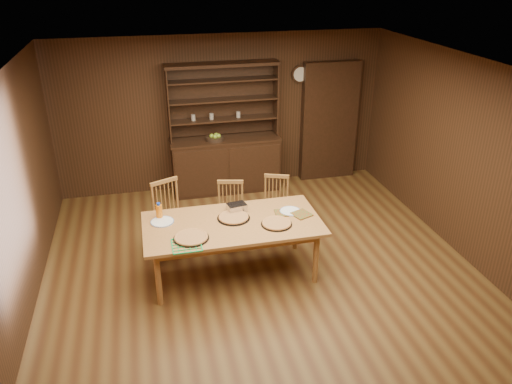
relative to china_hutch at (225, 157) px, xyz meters
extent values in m
plane|color=brown|center=(0.00, -2.75, -0.60)|extent=(6.00, 6.00, 0.00)
plane|color=silver|center=(0.00, -2.75, 2.00)|extent=(6.00, 6.00, 0.00)
plane|color=#3E2213|center=(0.00, 0.25, 0.70)|extent=(5.50, 0.00, 5.50)
plane|color=#3E2213|center=(0.00, -5.75, 0.70)|extent=(5.50, 0.00, 5.50)
plane|color=#3E2213|center=(-2.75, -2.75, 0.70)|extent=(0.00, 6.00, 6.00)
plane|color=#3E2213|center=(2.75, -2.75, 0.70)|extent=(0.00, 6.00, 6.00)
cube|color=#321A10|center=(0.00, -0.01, -0.15)|extent=(1.80, 0.50, 0.90)
cube|color=#321A10|center=(0.00, -0.01, 0.32)|extent=(1.84, 0.52, 0.04)
cube|color=#321A10|center=(0.00, 0.22, 0.95)|extent=(1.80, 0.02, 1.20)
cube|color=#321A10|center=(-0.89, 0.07, 0.95)|extent=(0.02, 0.32, 1.20)
cube|color=#321A10|center=(0.89, 0.07, 0.95)|extent=(0.02, 0.32, 1.20)
cube|color=#321A10|center=(0.00, 0.07, 1.55)|extent=(1.84, 0.34, 0.05)
cylinder|color=gray|center=(-0.50, 0.07, 0.72)|extent=(0.07, 0.07, 0.10)
cylinder|color=gray|center=(-0.20, 0.07, 0.72)|extent=(0.07, 0.07, 0.10)
cube|color=#321A10|center=(1.90, 0.15, 0.45)|extent=(1.00, 0.18, 2.10)
cylinder|color=#321A10|center=(1.35, 0.21, 1.30)|extent=(0.30, 0.04, 0.30)
cylinder|color=beige|center=(1.35, 0.18, 1.30)|extent=(0.24, 0.01, 0.24)
cube|color=#BA7340|center=(-0.36, -2.55, 0.13)|extent=(2.17, 1.09, 0.04)
cylinder|color=#BA7340|center=(-1.32, -2.96, -0.24)|extent=(0.07, 0.07, 0.71)
cylinder|color=#BA7340|center=(-1.32, -2.14, -0.24)|extent=(0.07, 0.07, 0.71)
cylinder|color=#BA7340|center=(0.59, -2.96, -0.24)|extent=(0.07, 0.07, 0.71)
cylinder|color=#BA7340|center=(0.59, -2.14, -0.24)|extent=(0.07, 0.07, 0.71)
cube|color=#A17337|center=(-1.05, -1.83, -0.17)|extent=(0.55, 0.54, 0.04)
cylinder|color=#A17337|center=(-1.13, -2.04, -0.39)|extent=(0.04, 0.04, 0.41)
cylinder|color=#A17337|center=(-1.26, -1.76, -0.39)|extent=(0.04, 0.04, 0.41)
cylinder|color=#A17337|center=(-0.84, -1.91, -0.39)|extent=(0.04, 0.04, 0.41)
cylinder|color=#A17337|center=(-0.96, -1.63, -0.39)|extent=(0.04, 0.04, 0.41)
cube|color=#A17337|center=(-1.12, -1.68, 0.40)|extent=(0.38, 0.19, 0.05)
cube|color=#A17337|center=(-0.26, -1.83, -0.21)|extent=(0.45, 0.44, 0.04)
cylinder|color=#A17337|center=(-0.43, -1.92, -0.41)|extent=(0.03, 0.03, 0.36)
cylinder|color=#A17337|center=(-0.37, -1.66, -0.41)|extent=(0.03, 0.03, 0.36)
cylinder|color=#A17337|center=(-0.15, -1.99, -0.41)|extent=(0.03, 0.03, 0.36)
cylinder|color=#A17337|center=(-0.09, -1.73, -0.41)|extent=(0.03, 0.03, 0.36)
cube|color=#A17337|center=(-0.22, -1.68, 0.30)|extent=(0.36, 0.12, 0.05)
cube|color=#A17337|center=(0.40, -1.75, -0.22)|extent=(0.47, 0.46, 0.04)
cylinder|color=#A17337|center=(0.23, -1.83, -0.42)|extent=(0.03, 0.03, 0.36)
cylinder|color=#A17337|center=(0.32, -1.58, -0.42)|extent=(0.03, 0.03, 0.36)
cylinder|color=#A17337|center=(0.49, -1.93, -0.42)|extent=(0.03, 0.03, 0.36)
cylinder|color=#A17337|center=(0.58, -1.68, -0.42)|extent=(0.03, 0.03, 0.36)
cube|color=#A17337|center=(0.46, -1.61, 0.29)|extent=(0.34, 0.16, 0.05)
cylinder|color=black|center=(-0.90, -2.82, 0.16)|extent=(0.42, 0.42, 0.01)
cylinder|color=tan|center=(-0.90, -2.82, 0.17)|extent=(0.38, 0.38, 0.02)
torus|color=#D9894E|center=(-0.90, -2.82, 0.17)|extent=(0.39, 0.39, 0.03)
cylinder|color=black|center=(0.15, -2.72, 0.16)|extent=(0.38, 0.38, 0.01)
cylinder|color=tan|center=(0.15, -2.72, 0.17)|extent=(0.35, 0.35, 0.02)
torus|color=#D9894E|center=(0.15, -2.72, 0.17)|extent=(0.36, 0.36, 0.03)
cylinder|color=black|center=(-0.33, -2.45, 0.16)|extent=(0.41, 0.41, 0.01)
cylinder|color=tan|center=(-0.33, -2.45, 0.17)|extent=(0.37, 0.37, 0.02)
torus|color=#D9894E|center=(-0.33, -2.45, 0.17)|extent=(0.38, 0.38, 0.03)
cylinder|color=white|center=(-1.20, -2.35, 0.16)|extent=(0.29, 0.29, 0.01)
torus|color=#33519A|center=(-1.20, -2.35, 0.16)|extent=(0.29, 0.29, 0.01)
cylinder|color=white|center=(0.41, -2.44, 0.16)|extent=(0.27, 0.27, 0.01)
torus|color=#33519A|center=(0.41, -2.44, 0.16)|extent=(0.27, 0.27, 0.01)
cube|color=white|center=(-0.25, -2.25, 0.20)|extent=(0.26, 0.21, 0.09)
cylinder|color=orange|center=(-1.22, -2.22, 0.24)|extent=(0.08, 0.08, 0.18)
cylinder|color=#1538AF|center=(-1.22, -2.22, 0.35)|extent=(0.04, 0.04, 0.03)
cube|color=#A62213|center=(0.52, -2.55, 0.16)|extent=(0.28, 0.28, 0.02)
cube|color=#A62213|center=(0.31, -2.46, 0.16)|extent=(0.22, 0.22, 0.01)
cylinder|color=black|center=(-0.18, -0.06, 0.37)|extent=(0.30, 0.30, 0.06)
sphere|color=#A1CC36|center=(-0.23, -0.06, 0.42)|extent=(0.08, 0.08, 0.08)
sphere|color=#A1CC36|center=(-0.15, -0.03, 0.42)|extent=(0.08, 0.08, 0.08)
sphere|color=#A1CC36|center=(-0.18, -0.11, 0.42)|extent=(0.08, 0.08, 0.08)
sphere|color=#A1CC36|center=(-0.12, -0.08, 0.42)|extent=(0.08, 0.08, 0.08)
camera|label=1|loc=(-1.31, -7.82, 3.12)|focal=35.00mm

